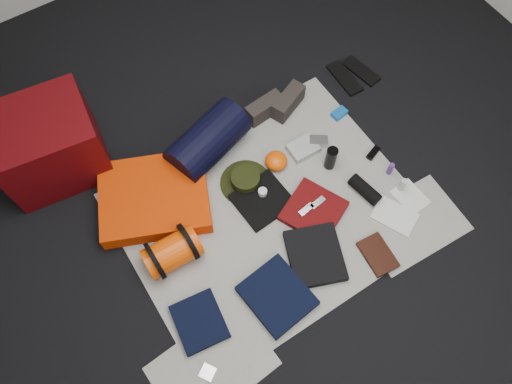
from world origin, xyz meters
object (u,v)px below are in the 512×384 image
sleeping_pad (155,197)px  compact_camera (318,141)px  navy_duffel (208,141)px  red_cabinet (49,145)px  paperback_book (378,255)px  stuff_sack (172,252)px  water_bottle (331,158)px

sleeping_pad → compact_camera: sleeping_pad is taller
compact_camera → navy_duffel: bearing=-172.8°
red_cabinet → paperback_book: (1.24, -1.48, -0.21)m
red_cabinet → compact_camera: bearing=-19.6°
red_cabinet → stuff_sack: red_cabinet is taller
red_cabinet → navy_duffel: red_cabinet is taller
stuff_sack → compact_camera: stuff_sack is taller
navy_duffel → water_bottle: size_ratio=2.90×
paperback_book → navy_duffel: bearing=118.0°
compact_camera → paperback_book: compact_camera is taller
sleeping_pad → stuff_sack: bearing=-101.6°
stuff_sack → red_cabinet: bearing=108.0°
navy_duffel → paperback_book: size_ratio=2.22×
navy_duffel → water_bottle: 0.73m
sleeping_pad → water_bottle: size_ratio=3.59×
water_bottle → paperback_book: water_bottle is taller
sleeping_pad → paperback_book: (0.87, -0.95, -0.04)m
sleeping_pad → red_cabinet: bearing=124.5°
red_cabinet → sleeping_pad: bearing=-47.9°
red_cabinet → stuff_sack: size_ratio=1.83×
paperback_book → stuff_sack: bearing=153.4°
sleeping_pad → stuff_sack: (-0.07, -0.36, 0.03)m
water_bottle → paperback_book: size_ratio=0.77×
red_cabinet → stuff_sack: bearing=-64.4°
red_cabinet → sleeping_pad: size_ratio=0.90×
water_bottle → paperback_book: 0.62m
sleeping_pad → water_bottle: bearing=-19.4°
navy_duffel → compact_camera: size_ratio=4.42×
stuff_sack → paperback_book: stuff_sack is taller
stuff_sack → paperback_book: size_ratio=1.36×
water_bottle → red_cabinet: bearing=147.1°
sleeping_pad → water_bottle: 1.05m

